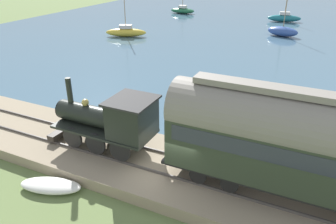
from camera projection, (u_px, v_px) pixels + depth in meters
The scene contains 11 objects.
ground_plane at pixel (174, 183), 15.05m from camera, with size 200.00×200.00×0.00m, color #607542.
harbor_water at pixel (291, 23), 50.16m from camera, with size 80.00×80.00×0.01m.
rail_embankment at pixel (178, 173), 15.24m from camera, with size 4.98×56.00×0.69m.
steam_locomotive at pixel (112, 119), 15.71m from camera, with size 2.19×5.69×3.35m.
passenger_coach at pixel (305, 144), 12.00m from camera, with size 2.29×10.90×4.54m.
sailboat_green at pixel (183, 10), 58.66m from camera, with size 1.87×4.45×5.10m.
sailboat_blue at pixel (283, 31), 42.03m from camera, with size 2.52×4.19×6.61m.
sailboat_yellow at pixel (126, 32), 41.83m from camera, with size 3.24×5.31×6.63m.
sailboat_teal at pixel (284, 18), 51.19m from camera, with size 2.34×5.19×5.65m.
rowboat_far_out at pixel (276, 110), 21.65m from camera, with size 2.06×2.99×0.40m.
beached_dinghy at pixel (51, 186), 14.50m from camera, with size 1.88×3.00×0.44m.
Camera 1 is at (-11.10, -4.99, 9.44)m, focal length 35.00 mm.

